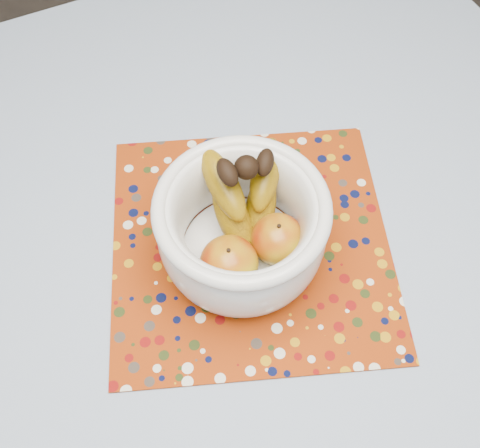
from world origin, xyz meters
The scene contains 4 objects.
table centered at (0.00, 0.00, 0.67)m, with size 1.20×1.20×0.75m.
tablecloth centered at (0.00, 0.00, 0.76)m, with size 1.32×1.32×0.01m, color slate.
placemat centered at (0.07, 0.06, 0.76)m, with size 0.38×0.38×0.00m, color maroon.
fruit_bowl centered at (0.05, 0.05, 0.84)m, with size 0.23×0.22×0.17m.
Camera 1 is at (-0.11, -0.27, 1.44)m, focal length 42.00 mm.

